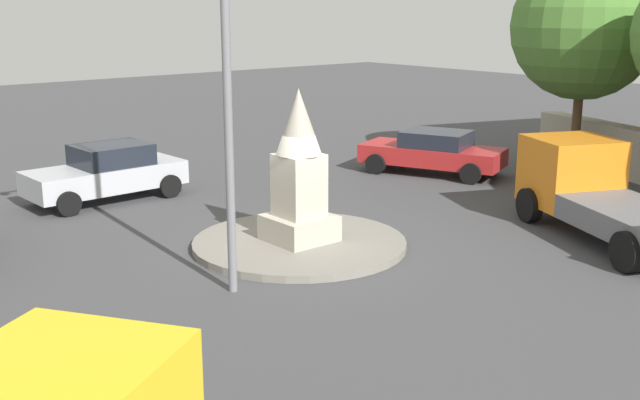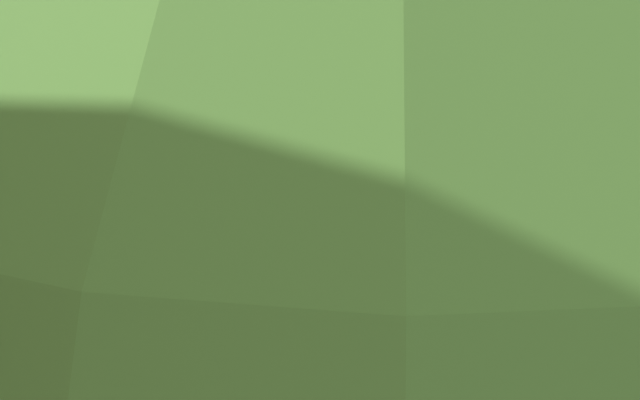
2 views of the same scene
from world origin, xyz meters
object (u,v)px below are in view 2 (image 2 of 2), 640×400
(monument, at_px, (325,175))
(car_dark_grey_parked_right, at_px, (492,134))
(tree_far_corner, at_px, (370,354))
(truck_yellow_approaching, at_px, (137,106))

(monument, relative_size, car_dark_grey_parked_right, 0.77)
(monument, bearing_deg, car_dark_grey_parked_right, -30.50)
(tree_far_corner, bearing_deg, monument, 2.65)
(monument, distance_m, truck_yellow_approaching, 9.96)
(truck_yellow_approaching, height_order, tree_far_corner, tree_far_corner)
(monument, bearing_deg, tree_far_corner, -177.35)
(car_dark_grey_parked_right, height_order, tree_far_corner, tree_far_corner)
(monument, relative_size, truck_yellow_approaching, 0.54)
(car_dark_grey_parked_right, xyz_separation_m, tree_far_corner, (-18.33, 3.43, 3.82))
(monument, height_order, car_dark_grey_parked_right, monument)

